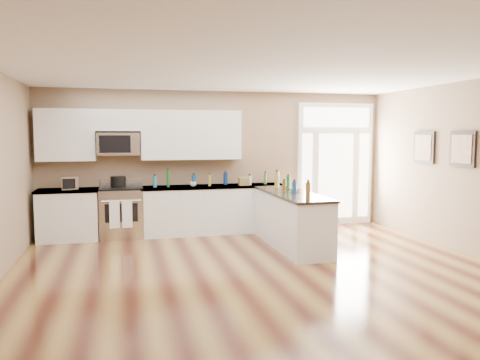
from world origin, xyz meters
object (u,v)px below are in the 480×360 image
at_px(kitchen_range, 122,212).
at_px(peninsula_cabinet, 291,222).
at_px(toaster_oven, 70,183).
at_px(stockpot, 118,181).

bearing_deg(kitchen_range, peninsula_cabinet, -26.94).
bearing_deg(toaster_oven, kitchen_range, -5.59).
relative_size(peninsula_cabinet, kitchen_range, 2.15).
bearing_deg(toaster_oven, peninsula_cabinet, -30.28).
bearing_deg(peninsula_cabinet, stockpot, 152.25).
xyz_separation_m(kitchen_range, stockpot, (-0.05, 0.08, 0.58)).
bearing_deg(toaster_oven, stockpot, -0.30).
distance_m(peninsula_cabinet, kitchen_range, 3.20).
distance_m(kitchen_range, stockpot, 0.59).
relative_size(peninsula_cabinet, stockpot, 8.16).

